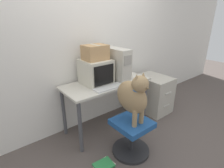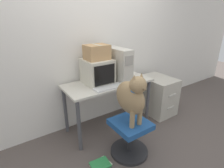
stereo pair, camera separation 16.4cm
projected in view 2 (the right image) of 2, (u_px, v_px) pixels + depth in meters
ground_plane at (119, 135)px, 2.63m from camera, size 12.00×12.00×0.00m
wall_back at (95, 42)px, 2.65m from camera, size 8.00×0.05×2.60m
desk at (108, 89)px, 2.61m from camera, size 1.31×0.58×0.76m
crt_monitor at (98, 71)px, 2.47m from camera, size 0.38×0.40×0.35m
pc_tower at (118, 64)px, 2.58m from camera, size 0.18×0.50×0.48m
keyboard at (110, 87)px, 2.35m from camera, size 0.46×0.14×0.03m
computer_mouse at (126, 82)px, 2.52m from camera, size 0.07×0.04×0.03m
office_chair at (130, 136)px, 2.20m from camera, size 0.49×0.49×0.47m
dog at (131, 96)px, 2.00m from camera, size 0.21×0.48×0.64m
filing_cabinet at (157, 95)px, 3.17m from camera, size 0.47×0.63×0.66m
cardboard_box at (97, 52)px, 2.38m from camera, size 0.31×0.25×0.20m
book_stack_floor at (101, 165)px, 2.08m from camera, size 0.25×0.20×0.04m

